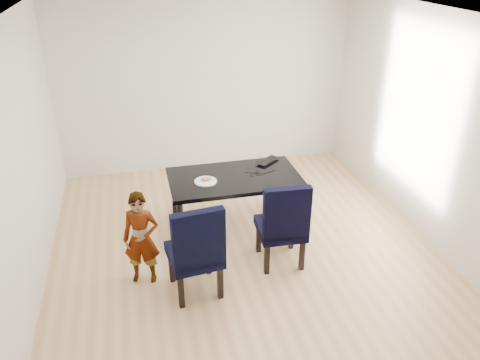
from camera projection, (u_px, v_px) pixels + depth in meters
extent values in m
cube|color=tan|center=(244.00, 251.00, 5.63)|extent=(4.50, 5.00, 0.01)
cube|color=white|center=(245.00, 14.00, 4.40)|extent=(4.50, 5.00, 0.01)
cube|color=silver|center=(205.00, 85.00, 7.18)|extent=(4.50, 0.01, 2.70)
cube|color=silver|center=(344.00, 303.00, 2.84)|extent=(4.50, 0.01, 2.70)
cube|color=silver|center=(20.00, 168.00, 4.54)|extent=(0.01, 5.00, 2.70)
cube|color=white|center=(431.00, 129.00, 5.48)|extent=(0.01, 5.00, 2.70)
cube|color=black|center=(234.00, 203.00, 5.89)|extent=(1.60, 0.90, 0.75)
cube|color=black|center=(194.00, 247.00, 4.75)|extent=(0.58, 0.60, 1.08)
cube|color=black|center=(281.00, 221.00, 5.21)|extent=(0.54, 0.56, 1.06)
imported|color=red|center=(141.00, 239.00, 4.91)|extent=(0.44, 0.34, 1.06)
cylinder|color=white|center=(206.00, 181.00, 5.58)|extent=(0.33, 0.33, 0.02)
ellipsoid|color=#AC823D|center=(206.00, 179.00, 5.57)|extent=(0.14, 0.09, 0.05)
imported|color=black|center=(265.00, 160.00, 6.12)|extent=(0.41, 0.39, 0.03)
torus|color=black|center=(255.00, 174.00, 5.76)|extent=(0.15, 0.15, 0.01)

